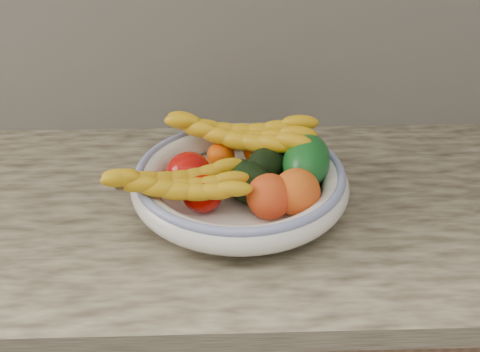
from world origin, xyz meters
The scene contains 12 objects.
fruit_bowl centered at (0.00, 1.66, 0.95)m, with size 0.39×0.39×0.08m.
clementine_back_left centered at (-0.03, 1.75, 0.95)m, with size 0.05×0.05×0.05m, color #F55905.
clementine_back_right centered at (0.04, 1.76, 0.95)m, with size 0.06×0.06×0.05m, color #F45E05.
tomato_left centered at (-0.09, 1.67, 0.96)m, with size 0.08×0.08×0.07m, color #BE0C07.
tomato_near_left centered at (-0.07, 1.60, 0.96)m, with size 0.07×0.07×0.06m, color #AE0600.
avocado_center centered at (0.01, 1.63, 0.96)m, with size 0.07×0.11×0.07m, color black.
avocado_right centered at (0.05, 1.70, 0.96)m, with size 0.07×0.10×0.07m, color black.
green_mango centered at (0.12, 1.68, 0.98)m, with size 0.08×0.13×0.09m, color #0F5119.
peach_front centered at (0.05, 1.58, 0.97)m, with size 0.08×0.08×0.08m, color orange.
peach_right centered at (0.09, 1.59, 0.97)m, with size 0.08×0.08×0.08m, color orange.
banana_bunch_back centered at (0.00, 1.75, 0.99)m, with size 0.31×0.11×0.09m, color #EAB113, non-canonical shape.
banana_bunch_front centered at (-0.11, 1.59, 0.98)m, with size 0.25×0.10×0.07m, color gold, non-canonical shape.
Camera 1 is at (-0.03, 0.85, 1.46)m, focal length 40.00 mm.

